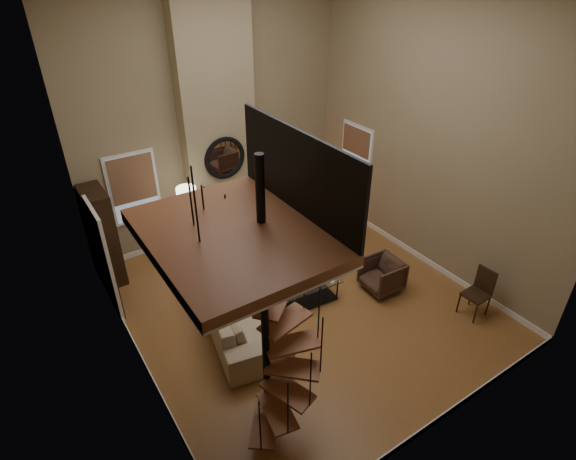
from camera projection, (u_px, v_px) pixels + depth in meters
ground at (300, 302)px, 8.78m from camera, size 6.00×6.50×0.01m
back_wall at (213, 116)px, 9.65m from camera, size 6.00×0.02×5.50m
front_wall at (472, 270)px, 5.03m from camera, size 6.00×0.02×5.50m
left_wall at (112, 221)px, 5.93m from camera, size 0.02×6.50×5.50m
right_wall at (431, 134)px, 8.75m from camera, size 0.02×6.50×5.50m
baseboard_back at (223, 226)px, 11.05m from camera, size 6.00×0.02×0.12m
baseboard_front at (431, 424)px, 6.44m from camera, size 6.00×0.02×0.12m
baseboard_left at (146, 366)px, 7.34m from camera, size 0.02×6.50×0.12m
baseboard_right at (411, 251)px, 10.15m from camera, size 0.02×6.50×0.12m
chimney_breast at (217, 119)px, 9.51m from camera, size 1.60×0.38×5.50m
hearth at (236, 240)px, 10.59m from camera, size 1.50×0.60×0.04m
firebox at (229, 215)px, 10.52m from camera, size 0.95×0.02×0.72m
mantel at (229, 193)px, 10.15m from camera, size 1.70×0.18×0.06m
mirror_frame at (225, 158)px, 9.78m from camera, size 0.94×0.10×0.94m
mirror_disc at (225, 158)px, 9.78m from camera, size 0.80×0.01×0.80m
vase_left at (204, 192)px, 9.84m from camera, size 0.24×0.24×0.25m
vase_right at (251, 180)px, 10.39m from camera, size 0.20×0.20×0.21m
window_back at (134, 187)px, 9.33m from camera, size 1.02×0.06×1.52m
window_right at (356, 155)px, 10.75m from camera, size 0.06×1.02×1.52m
entry_door at (105, 261)px, 8.12m from camera, size 0.10×1.05×2.16m
loft at (241, 228)px, 4.84m from camera, size 1.70×2.20×1.09m
spiral_stair at (266, 321)px, 5.73m from camera, size 1.47×1.47×4.06m
hutch at (103, 237)px, 8.95m from camera, size 0.43×0.90×2.02m
sofa at (236, 306)px, 8.07m from camera, size 1.59×2.91×0.80m
armchair_near at (332, 234)px, 10.20m from camera, size 0.93×0.92×0.69m
armchair_far at (384, 274)px, 8.94m from camera, size 0.74×0.72×0.65m
coffee_table at (308, 289)px, 8.64m from camera, size 1.23×0.69×0.45m
bowl at (307, 279)px, 8.56m from camera, size 0.43×0.43×0.11m
book at (328, 280)px, 8.60m from camera, size 0.30×0.32×0.03m
floor_lamp at (187, 201)px, 9.27m from camera, size 0.40×0.40×1.71m
accent_lamp at (289, 204)px, 11.59m from camera, size 0.14×0.14×0.50m
side_chair at (480, 290)px, 8.25m from camera, size 0.43×0.41×0.91m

